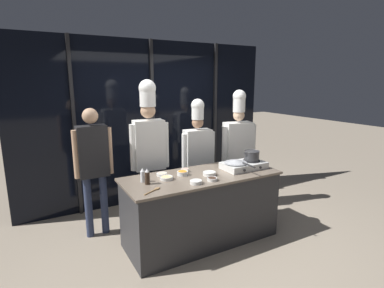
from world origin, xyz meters
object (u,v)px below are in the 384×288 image
object	(u,v)px
frying_pan	(236,161)
chef_line	(238,142)
prep_bowl_carrots	(183,173)
serving_spoon_slotted	(155,189)
chef_sous	(198,149)
chef_head	(149,142)
squeeze_bottle_soy	(147,177)
prep_bowl_chicken	(162,174)
prep_bowl_shrimp	(185,170)
portable_stove	(244,165)
prep_bowl_bean_sprouts	(209,173)
prep_bowl_rice	(196,182)
prep_bowl_ginger	(166,178)
squeeze_bottle_clear	(143,175)
person_guest	(93,159)
prep_bowl_soy_glaze	(212,179)
stock_pot	(252,155)

from	to	relation	value
frying_pan	chef_line	bearing A→B (deg)	51.04
frying_pan	prep_bowl_carrots	world-z (taller)	frying_pan
serving_spoon_slotted	chef_sous	xyz separation A→B (m)	(1.11, 1.00, 0.13)
chef_head	chef_line	size ratio (longest dim) A/B	1.08
squeeze_bottle_soy	prep_bowl_chicken	distance (m)	0.35
prep_bowl_carrots	prep_bowl_shrimp	xyz separation A→B (m)	(0.09, 0.11, -0.01)
portable_stove	serving_spoon_slotted	world-z (taller)	portable_stove
prep_bowl_bean_sprouts	chef_line	world-z (taller)	chef_line
prep_bowl_chicken	chef_line	xyz separation A→B (m)	(1.56, 0.49, 0.17)
frying_pan	serving_spoon_slotted	distance (m)	1.23
squeeze_bottle_soy	prep_bowl_shrimp	xyz separation A→B (m)	(0.60, 0.21, -0.07)
portable_stove	prep_bowl_rice	distance (m)	0.89
portable_stove	prep_bowl_ginger	bearing A→B (deg)	175.44
portable_stove	squeeze_bottle_clear	xyz separation A→B (m)	(-1.37, 0.14, 0.03)
chef_head	prep_bowl_rice	bearing A→B (deg)	106.83
squeeze_bottle_clear	prep_bowl_rice	size ratio (longest dim) A/B	1.19
frying_pan	person_guest	bearing A→B (deg)	152.95
portable_stove	serving_spoon_slotted	size ratio (longest dim) A/B	2.43
squeeze_bottle_clear	chef_line	bearing A→B (deg)	18.07
chef_head	prep_bowl_shrimp	bearing A→B (deg)	126.51
portable_stove	person_guest	size ratio (longest dim) A/B	0.34
person_guest	chef_head	xyz separation A→B (m)	(0.73, -0.10, 0.17)
serving_spoon_slotted	prep_bowl_shrimp	bearing A→B (deg)	36.07
prep_bowl_soy_glaze	chef_sous	bearing A→B (deg)	68.79
prep_bowl_chicken	chef_head	world-z (taller)	chef_head
squeeze_bottle_soy	prep_bowl_bean_sprouts	size ratio (longest dim) A/B	1.16
chef_line	chef_sous	bearing A→B (deg)	2.38
frying_pan	prep_bowl_ginger	world-z (taller)	frying_pan
frying_pan	prep_bowl_bean_sprouts	bearing A→B (deg)	-177.34
stock_pot	person_guest	size ratio (longest dim) A/B	0.13
portable_stove	prep_bowl_carrots	size ratio (longest dim) A/B	4.14
prep_bowl_ginger	prep_bowl_bean_sprouts	world-z (taller)	prep_bowl_bean_sprouts
prep_bowl_ginger	prep_bowl_bean_sprouts	distance (m)	0.55
frying_pan	prep_bowl_ginger	distance (m)	0.97
prep_bowl_ginger	prep_bowl_chicken	world-z (taller)	prep_bowl_ginger
prep_bowl_chicken	prep_bowl_rice	size ratio (longest dim) A/B	0.94
chef_sous	prep_bowl_ginger	bearing A→B (deg)	45.57
serving_spoon_slotted	stock_pot	bearing A→B (deg)	6.78
serving_spoon_slotted	prep_bowl_bean_sprouts	bearing A→B (deg)	10.89
prep_bowl_carrots	chef_head	size ratio (longest dim) A/B	0.07
squeeze_bottle_soy	prep_bowl_rice	size ratio (longest dim) A/B	1.34
prep_bowl_ginger	prep_bowl_soy_glaze	distance (m)	0.55
prep_bowl_bean_sprouts	chef_sous	xyz separation A→B (m)	(0.32, 0.85, 0.11)
prep_bowl_carrots	portable_stove	bearing A→B (deg)	-9.63
squeeze_bottle_soy	squeeze_bottle_clear	distance (m)	0.10
prep_bowl_shrimp	stock_pot	bearing A→B (deg)	-15.89
chef_sous	squeeze_bottle_soy	bearing A→B (deg)	40.00
prep_bowl_ginger	chef_line	distance (m)	1.71
portable_stove	prep_bowl_soy_glaze	distance (m)	0.68
squeeze_bottle_soy	chef_sous	size ratio (longest dim) A/B	0.10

